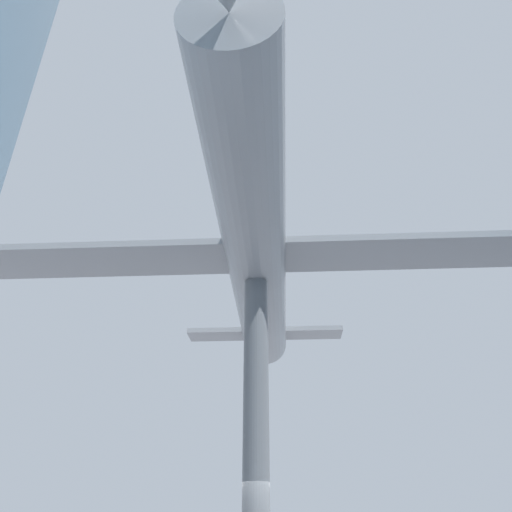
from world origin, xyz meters
TOP-DOWN VIEW (x-y plane):
  - support_pylon_central at (0.00, 0.00)m, footprint 0.60×0.60m
  - suspended_airplane at (0.06, 0.18)m, footprint 17.71×15.68m

SIDE VIEW (x-z plane):
  - support_pylon_central at x=0.00m, z-range 0.00..7.26m
  - suspended_airplane at x=0.06m, z-range 6.72..9.43m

